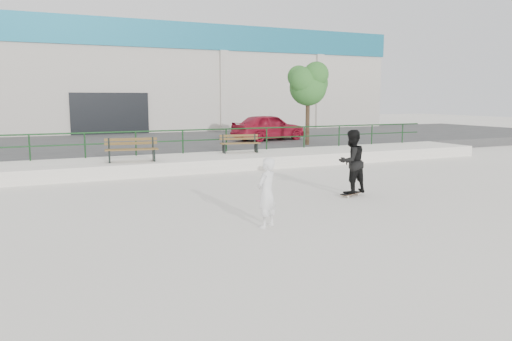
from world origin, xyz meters
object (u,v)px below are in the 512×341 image
bench_right (240,144)px  standing_skater (352,162)px  red_car (269,127)px  seated_skater (267,193)px  bench_left (132,150)px  tree (309,83)px  skateboard (351,194)px

bench_right → standing_skater: size_ratio=0.96×
red_car → seated_skater: red_car is taller
bench_left → bench_right: (4.90, 1.13, -0.05)m
bench_right → red_car: (3.97, 5.22, 0.34)m
tree → skateboard: 11.49m
bench_left → bench_right: bench_left is taller
bench_left → standing_skater: 8.55m
tree → bench_left: bearing=-161.9°
bench_right → standing_skater: (0.16, -8.02, 0.13)m
red_car → seated_skater: bearing=143.6°
bench_left → skateboard: bench_left is taller
bench_right → seated_skater: bearing=-99.6°
bench_left → tree: bearing=26.0°
red_car → tree: bearing=-179.2°
tree → skateboard: tree is taller
bench_left → red_car: 10.91m
bench_right → tree: 5.69m
bench_left → red_car: red_car is taller
standing_skater → seated_skater: (-3.83, -2.18, -0.24)m
red_car → seated_skater: 17.22m
tree → red_car: (-0.62, 3.25, -2.37)m
bench_right → tree: tree is taller
standing_skater → tree: bearing=-122.0°
bench_left → bench_right: size_ratio=1.12×
red_car → skateboard: bearing=153.9°
tree → red_car: size_ratio=0.96×
tree → standing_skater: tree is taller
bench_right → skateboard: bench_right is taller
bench_right → red_car: 6.57m
seated_skater → tree: bearing=-156.2°
bench_left → bench_right: bearing=20.9°
tree → standing_skater: (-4.43, -9.99, -2.58)m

